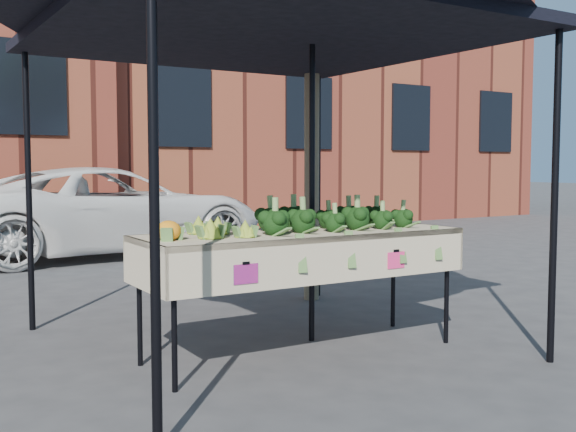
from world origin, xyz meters
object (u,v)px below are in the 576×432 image
object	(u,v)px
canopy	(268,166)
vehicle	(108,97)
street_tree	(312,84)
table	(302,293)

from	to	relation	value
canopy	vehicle	size ratio (longest dim) A/B	0.65
canopy	vehicle	xyz separation A→B (m)	(0.61, 5.94, 1.06)
street_tree	table	bearing A→B (deg)	-125.53
table	vehicle	world-z (taller)	vehicle
canopy	street_tree	distance (m)	2.01
table	canopy	size ratio (longest dim) A/B	0.76
street_tree	vehicle	bearing A→B (deg)	98.22
canopy	table	bearing A→B (deg)	-76.37
canopy	street_tree	bearing A→B (deg)	45.83
canopy	street_tree	size ratio (longest dim) A/B	0.72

